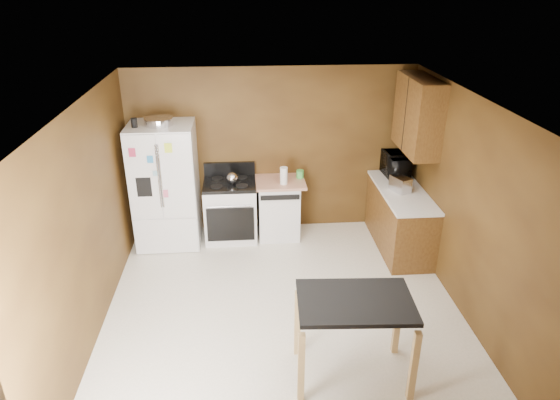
{
  "coord_description": "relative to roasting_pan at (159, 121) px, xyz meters",
  "views": [
    {
      "loc": [
        -0.42,
        -4.82,
        3.7
      ],
      "look_at": [
        0.02,
        0.85,
        1.08
      ],
      "focal_mm": 32.0,
      "sensor_mm": 36.0,
      "label": 1
    }
  ],
  "objects": [
    {
      "name": "pen_cup",
      "position": [
        -0.31,
        -0.1,
        0.01
      ],
      "size": [
        0.08,
        0.08,
        0.12
      ],
      "primitive_type": "cylinder",
      "color": "black",
      "rests_on": "refrigerator"
    },
    {
      "name": "floor",
      "position": [
        1.56,
        -1.87,
        -1.85
      ],
      "size": [
        4.5,
        4.5,
        0.0
      ],
      "primitive_type": "plane",
      "color": "white",
      "rests_on": "ground"
    },
    {
      "name": "roasting_pan",
      "position": [
        0.0,
        0.0,
        0.0
      ],
      "size": [
        0.39,
        0.39,
        0.1
      ],
      "primitive_type": "cylinder",
      "color": "silver",
      "rests_on": "refrigerator"
    },
    {
      "name": "green_canister",
      "position": [
        1.96,
        0.17,
        -0.9
      ],
      "size": [
        0.13,
        0.13,
        0.12
      ],
      "primitive_type": "cylinder",
      "rotation": [
        0.0,
        0.0,
        -0.18
      ],
      "color": "green",
      "rests_on": "dishwasher"
    },
    {
      "name": "dishwasher",
      "position": [
        1.64,
        0.08,
        -1.4
      ],
      "size": [
        0.78,
        0.63,
        0.89
      ],
      "color": "white",
      "rests_on": "ground"
    },
    {
      "name": "refrigerator",
      "position": [
        0.0,
        -0.01,
        -0.95
      ],
      "size": [
        0.9,
        0.8,
        1.8
      ],
      "color": "white",
      "rests_on": "ground"
    },
    {
      "name": "island",
      "position": [
        2.14,
        -2.92,
        -1.09
      ],
      "size": [
        1.14,
        0.78,
        0.91
      ],
      "color": "black",
      "rests_on": "ground"
    },
    {
      "name": "right_cabinets",
      "position": [
        3.39,
        -0.39,
        -0.94
      ],
      "size": [
        0.63,
        1.58,
        2.45
      ],
      "color": "brown",
      "rests_on": "ground"
    },
    {
      "name": "wall_front",
      "position": [
        1.56,
        -4.12,
        -0.6
      ],
      "size": [
        4.2,
        0.0,
        4.2
      ],
      "primitive_type": "plane",
      "rotation": [
        -1.57,
        0.0,
        0.0
      ],
      "color": "brown",
      "rests_on": "ground"
    },
    {
      "name": "paper_towel",
      "position": [
        1.7,
        -0.04,
        -0.83
      ],
      "size": [
        0.12,
        0.12,
        0.25
      ],
      "primitive_type": "cylinder",
      "rotation": [
        0.0,
        0.0,
        -0.09
      ],
      "color": "white",
      "rests_on": "dishwasher"
    },
    {
      "name": "microwave",
      "position": [
        3.4,
        0.15,
        -0.79
      ],
      "size": [
        0.42,
        0.6,
        0.32
      ],
      "primitive_type": "imported",
      "rotation": [
        0.0,
        0.0,
        1.64
      ],
      "color": "black",
      "rests_on": "right_cabinets"
    },
    {
      "name": "wall_left",
      "position": [
        -0.54,
        -1.87,
        -0.6
      ],
      "size": [
        0.0,
        4.5,
        4.5
      ],
      "primitive_type": "plane",
      "rotation": [
        1.57,
        0.0,
        1.57
      ],
      "color": "brown",
      "rests_on": "ground"
    },
    {
      "name": "wall_back",
      "position": [
        1.56,
        0.38,
        -0.6
      ],
      "size": [
        4.2,
        0.0,
        4.2
      ],
      "primitive_type": "plane",
      "rotation": [
        1.57,
        0.0,
        0.0
      ],
      "color": "brown",
      "rests_on": "ground"
    },
    {
      "name": "gas_range",
      "position": [
        0.92,
        0.05,
        -1.39
      ],
      "size": [
        0.76,
        0.68,
        1.1
      ],
      "color": "white",
      "rests_on": "ground"
    },
    {
      "name": "ceiling",
      "position": [
        1.56,
        -1.87,
        0.65
      ],
      "size": [
        4.5,
        4.5,
        0.0
      ],
      "primitive_type": "plane",
      "rotation": [
        3.14,
        0.0,
        0.0
      ],
      "color": "white",
      "rests_on": "ground"
    },
    {
      "name": "toaster",
      "position": [
        3.3,
        -0.44,
        -0.84
      ],
      "size": [
        0.28,
        0.33,
        0.21
      ],
      "primitive_type": "cube",
      "rotation": [
        0.0,
        0.0,
        0.41
      ],
      "color": "silver",
      "rests_on": "right_cabinets"
    },
    {
      "name": "kettle",
      "position": [
        0.96,
        0.0,
        -0.86
      ],
      "size": [
        0.17,
        0.17,
        0.17
      ],
      "primitive_type": "sphere",
      "color": "silver",
      "rests_on": "gas_range"
    },
    {
      "name": "wall_right",
      "position": [
        3.66,
        -1.87,
        -0.6
      ],
      "size": [
        0.0,
        4.5,
        4.5
      ],
      "primitive_type": "plane",
      "rotation": [
        1.57,
        0.0,
        -1.57
      ],
      "color": "brown",
      "rests_on": "ground"
    }
  ]
}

